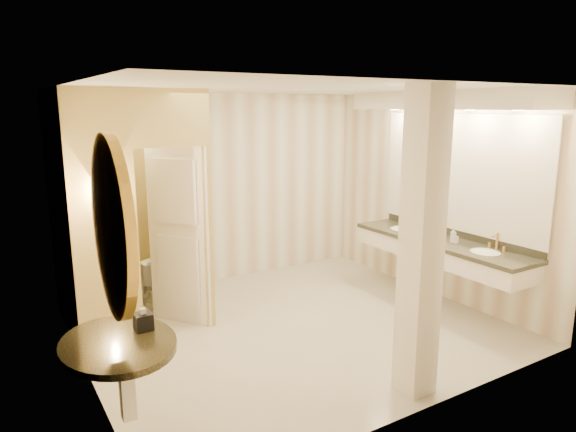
# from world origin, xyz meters

# --- Properties ---
(floor) EXTENTS (4.50, 4.50, 0.00)m
(floor) POSITION_xyz_m (0.00, 0.00, 0.00)
(floor) COLOR beige
(floor) RESTS_ON ground
(ceiling) EXTENTS (4.50, 4.50, 0.00)m
(ceiling) POSITION_xyz_m (0.00, 0.00, 2.70)
(ceiling) COLOR white
(ceiling) RESTS_ON wall_back
(wall_back) EXTENTS (4.50, 0.02, 2.70)m
(wall_back) POSITION_xyz_m (0.00, 2.00, 1.35)
(wall_back) COLOR white
(wall_back) RESTS_ON floor
(wall_front) EXTENTS (4.50, 0.02, 2.70)m
(wall_front) POSITION_xyz_m (0.00, -2.00, 1.35)
(wall_front) COLOR white
(wall_front) RESTS_ON floor
(wall_left) EXTENTS (0.02, 4.00, 2.70)m
(wall_left) POSITION_xyz_m (-2.25, 0.00, 1.35)
(wall_left) COLOR white
(wall_left) RESTS_ON floor
(wall_right) EXTENTS (0.02, 4.00, 2.70)m
(wall_right) POSITION_xyz_m (2.25, 0.00, 1.35)
(wall_right) COLOR white
(wall_right) RESTS_ON floor
(toilet_closet) EXTENTS (1.50, 1.55, 2.70)m
(toilet_closet) POSITION_xyz_m (-1.13, 0.96, 1.39)
(toilet_closet) COLOR #DBCD73
(toilet_closet) RESTS_ON floor
(wall_sconce) EXTENTS (0.14, 0.14, 0.42)m
(wall_sconce) POSITION_xyz_m (-1.93, 0.43, 1.73)
(wall_sconce) COLOR gold
(wall_sconce) RESTS_ON toilet_closet
(vanity) EXTENTS (0.75, 2.67, 2.09)m
(vanity) POSITION_xyz_m (1.98, -0.40, 1.63)
(vanity) COLOR white
(vanity) RESTS_ON floor
(console_shelf) EXTENTS (1.00, 1.00, 1.95)m
(console_shelf) POSITION_xyz_m (-2.21, -1.21, 1.34)
(console_shelf) COLOR black
(console_shelf) RESTS_ON floor
(pillar) EXTENTS (0.28, 0.28, 2.70)m
(pillar) POSITION_xyz_m (0.21, -1.72, 1.35)
(pillar) COLOR white
(pillar) RESTS_ON floor
(tissue_box) EXTENTS (0.13, 0.13, 0.13)m
(tissue_box) POSITION_xyz_m (-2.02, -1.11, 0.94)
(tissue_box) COLOR black
(tissue_box) RESTS_ON console_shelf
(toilet) EXTENTS (0.56, 0.76, 0.69)m
(toilet) POSITION_xyz_m (-1.27, 1.54, 0.34)
(toilet) COLOR white
(toilet) RESTS_ON floor
(soap_bottle_a) EXTENTS (0.06, 0.07, 0.13)m
(soap_bottle_a) POSITION_xyz_m (1.96, -0.62, 0.94)
(soap_bottle_a) COLOR beige
(soap_bottle_a) RESTS_ON vanity
(soap_bottle_b) EXTENTS (0.09, 0.09, 0.11)m
(soap_bottle_b) POSITION_xyz_m (1.94, -0.36, 0.93)
(soap_bottle_b) COLOR silver
(soap_bottle_b) RESTS_ON vanity
(soap_bottle_c) EXTENTS (0.10, 0.10, 0.19)m
(soap_bottle_c) POSITION_xyz_m (1.95, -0.60, 0.97)
(soap_bottle_c) COLOR #C6B28C
(soap_bottle_c) RESTS_ON vanity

